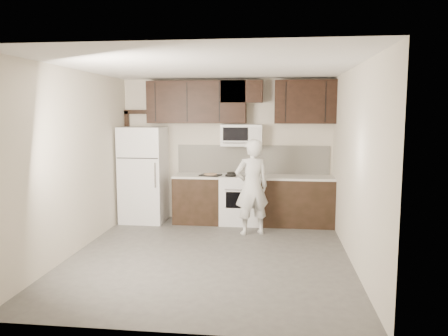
% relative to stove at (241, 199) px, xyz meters
% --- Properties ---
extents(floor, '(4.50, 4.50, 0.00)m').
position_rel_stove_xyz_m(floor, '(-0.30, -1.94, -0.46)').
color(floor, '#4D4A48').
rests_on(floor, ground).
extents(back_wall, '(4.00, 0.00, 4.00)m').
position_rel_stove_xyz_m(back_wall, '(-0.30, 0.31, 0.89)').
color(back_wall, beige).
rests_on(back_wall, ground).
extents(ceiling, '(4.50, 4.50, 0.00)m').
position_rel_stove_xyz_m(ceiling, '(-0.30, -1.94, 2.24)').
color(ceiling, white).
rests_on(ceiling, back_wall).
extents(counter_run, '(2.95, 0.64, 0.91)m').
position_rel_stove_xyz_m(counter_run, '(0.30, 0.00, -0.00)').
color(counter_run, black).
rests_on(counter_run, floor).
extents(stove, '(0.76, 0.66, 0.94)m').
position_rel_stove_xyz_m(stove, '(0.00, 0.00, 0.00)').
color(stove, white).
rests_on(stove, floor).
extents(backsplash, '(2.90, 0.02, 0.54)m').
position_rel_stove_xyz_m(backsplash, '(0.20, 0.30, 0.72)').
color(backsplash, beige).
rests_on(backsplash, counter_run).
extents(upper_cabinets, '(3.48, 0.35, 0.78)m').
position_rel_stove_xyz_m(upper_cabinets, '(-0.09, 0.14, 1.82)').
color(upper_cabinets, black).
rests_on(upper_cabinets, back_wall).
extents(microwave, '(0.76, 0.42, 0.40)m').
position_rel_stove_xyz_m(microwave, '(-0.00, 0.12, 1.19)').
color(microwave, white).
rests_on(microwave, upper_cabinets).
extents(refrigerator, '(0.80, 0.76, 1.80)m').
position_rel_stove_xyz_m(refrigerator, '(-1.85, -0.05, 0.44)').
color(refrigerator, white).
rests_on(refrigerator, floor).
extents(door_trim, '(0.50, 0.08, 2.12)m').
position_rel_stove_xyz_m(door_trim, '(-2.22, 0.27, 0.79)').
color(door_trim, black).
rests_on(door_trim, floor).
extents(saucepan, '(0.28, 0.16, 0.16)m').
position_rel_stove_xyz_m(saucepan, '(0.18, 0.15, 0.51)').
color(saucepan, silver).
rests_on(saucepan, stove).
extents(baking_tray, '(0.42, 0.36, 0.02)m').
position_rel_stove_xyz_m(baking_tray, '(-0.56, -0.10, 0.46)').
color(baking_tray, black).
rests_on(baking_tray, counter_run).
extents(pizza, '(0.30, 0.30, 0.02)m').
position_rel_stove_xyz_m(pizza, '(-0.56, -0.10, 0.48)').
color(pizza, beige).
rests_on(pizza, baking_tray).
extents(person, '(0.70, 0.58, 1.63)m').
position_rel_stove_xyz_m(person, '(0.24, -0.72, 0.36)').
color(person, white).
rests_on(person, floor).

